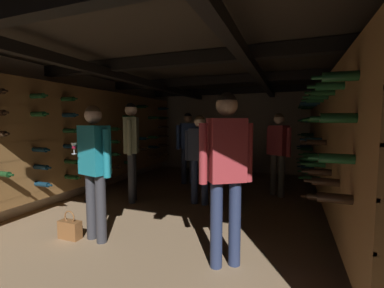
# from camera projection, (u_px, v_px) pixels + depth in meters

# --- Properties ---
(ground_plane) EXTENTS (8.40, 8.40, 0.00)m
(ground_plane) POSITION_uv_depth(u_px,v_px,m) (196.00, 203.00, 4.61)
(ground_plane) COLOR #8C7051
(room_shell) EXTENTS (4.72, 6.52, 2.41)m
(room_shell) POSITION_uv_depth(u_px,v_px,m) (201.00, 123.00, 4.75)
(room_shell) COLOR tan
(room_shell) RESTS_ON ground_plane
(wine_crate_stack) EXTENTS (0.52, 0.35, 0.60)m
(wine_crate_stack) POSITION_uv_depth(u_px,v_px,m) (228.00, 167.00, 6.47)
(wine_crate_stack) COLOR brown
(wine_crate_stack) RESTS_ON ground_plane
(display_bottle) EXTENTS (0.08, 0.08, 0.35)m
(display_bottle) POSITION_uv_depth(u_px,v_px,m) (227.00, 150.00, 6.42)
(display_bottle) COLOR #194723
(display_bottle) RESTS_ON wine_crate_stack
(person_host_center) EXTENTS (0.54, 0.22, 1.54)m
(person_host_center) POSITION_uv_depth(u_px,v_px,m) (200.00, 152.00, 4.46)
(person_host_center) COLOR #232D4C
(person_host_center) RESTS_ON ground_plane
(person_guest_near_right) EXTENTS (0.46, 0.37, 1.70)m
(person_guest_near_right) POSITION_uv_depth(u_px,v_px,m) (226.00, 163.00, 2.50)
(person_guest_near_right) COLOR #232D4C
(person_guest_near_right) RESTS_ON ground_plane
(person_guest_near_left) EXTENTS (0.53, 0.33, 1.61)m
(person_guest_near_left) POSITION_uv_depth(u_px,v_px,m) (95.00, 160.00, 3.07)
(person_guest_near_left) COLOR #2D2D33
(person_guest_near_left) RESTS_ON ground_plane
(person_guest_far_right) EXTENTS (0.46, 0.38, 1.59)m
(person_guest_far_right) POSITION_uv_depth(u_px,v_px,m) (278.00, 147.00, 4.97)
(person_guest_far_right) COLOR #4C473D
(person_guest_far_right) RESTS_ON ground_plane
(person_guest_mid_left) EXTENTS (0.34, 0.50, 1.75)m
(person_guest_mid_left) POSITION_uv_depth(u_px,v_px,m) (132.00, 142.00, 4.60)
(person_guest_mid_left) COLOR #2D2D33
(person_guest_mid_left) RESTS_ON ground_plane
(person_guest_far_left) EXTENTS (0.47, 0.43, 1.63)m
(person_guest_far_left) POSITION_uv_depth(u_px,v_px,m) (188.00, 141.00, 5.97)
(person_guest_far_left) COLOR #232D4C
(person_guest_far_left) RESTS_ON ground_plane
(handbag) EXTENTS (0.28, 0.12, 0.35)m
(handbag) POSITION_uv_depth(u_px,v_px,m) (70.00, 229.00, 3.18)
(handbag) COLOR brown
(handbag) RESTS_ON ground_plane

